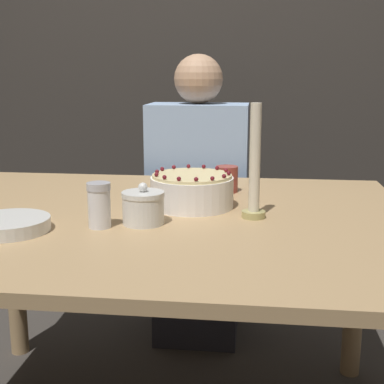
# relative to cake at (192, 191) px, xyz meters

# --- Properties ---
(wall_behind) EXTENTS (8.00, 0.05, 2.60)m
(wall_behind) POSITION_rel_cake_xyz_m (-0.10, 1.30, 0.52)
(wall_behind) COLOR #38332D
(wall_behind) RESTS_ON ground_plane
(dining_table) EXTENTS (1.42, 1.11, 0.73)m
(dining_table) POSITION_rel_cake_xyz_m (-0.10, -0.10, -0.14)
(dining_table) COLOR tan
(dining_table) RESTS_ON ground_plane
(cake) EXTENTS (0.24, 0.24, 0.11)m
(cake) POSITION_rel_cake_xyz_m (0.00, 0.00, 0.00)
(cake) COLOR white
(cake) RESTS_ON dining_table
(sugar_bowl) EXTENTS (0.11, 0.11, 0.11)m
(sugar_bowl) POSITION_rel_cake_xyz_m (-0.10, -0.19, -0.00)
(sugar_bowl) COLOR silver
(sugar_bowl) RESTS_ON dining_table
(sugar_shaker) EXTENTS (0.06, 0.06, 0.11)m
(sugar_shaker) POSITION_rel_cake_xyz_m (-0.20, -0.24, 0.01)
(sugar_shaker) COLOR white
(sugar_shaker) RESTS_ON dining_table
(plate_stack) EXTENTS (0.20, 0.20, 0.03)m
(plate_stack) POSITION_rel_cake_xyz_m (-0.41, -0.30, -0.03)
(plate_stack) COLOR silver
(plate_stack) RESTS_ON dining_table
(candle) EXTENTS (0.06, 0.06, 0.30)m
(candle) POSITION_rel_cake_xyz_m (0.18, -0.10, 0.08)
(candle) COLOR tan
(candle) RESTS_ON dining_table
(cup) EXTENTS (0.07, 0.07, 0.08)m
(cup) POSITION_rel_cake_xyz_m (0.09, 0.21, -0.01)
(cup) COLOR #993D33
(cup) RESTS_ON dining_table
(person_man_blue_shirt) EXTENTS (0.40, 0.34, 1.18)m
(person_man_blue_shirt) POSITION_rel_cake_xyz_m (-0.06, 0.66, -0.27)
(person_man_blue_shirt) COLOR #2D2D38
(person_man_blue_shirt) RESTS_ON ground_plane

